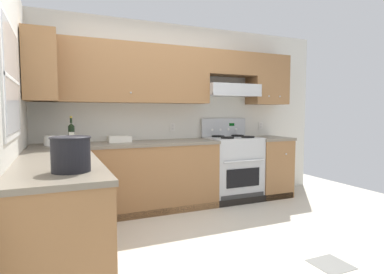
# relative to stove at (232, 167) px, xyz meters

# --- Properties ---
(ground_plane) EXTENTS (7.04, 7.04, 0.00)m
(ground_plane) POSITION_rel_stove_xyz_m (-1.14, -1.25, -0.48)
(ground_plane) COLOR beige
(floor_accent_tile) EXTENTS (0.30, 0.30, 0.01)m
(floor_accent_tile) POSITION_rel_stove_xyz_m (-0.27, -2.10, -0.48)
(floor_accent_tile) COLOR slate
(floor_accent_tile) RESTS_ON ground_plane
(wall_back) EXTENTS (4.68, 0.57, 2.55)m
(wall_back) POSITION_rel_stove_xyz_m (-0.75, 0.27, 1.00)
(wall_back) COLOR silver
(wall_back) RESTS_ON ground_plane
(wall_left) EXTENTS (0.47, 4.00, 2.55)m
(wall_left) POSITION_rel_stove_xyz_m (-2.73, -1.03, 0.87)
(wall_left) COLOR silver
(wall_left) RESTS_ON ground_plane
(counter_back_run) EXTENTS (3.60, 0.65, 0.91)m
(counter_back_run) POSITION_rel_stove_xyz_m (-1.12, -0.01, -0.03)
(counter_back_run) COLOR olive
(counter_back_run) RESTS_ON ground_plane
(counter_left_run) EXTENTS (0.63, 1.91, 0.91)m
(counter_left_run) POSITION_rel_stove_xyz_m (-2.39, -1.26, -0.03)
(counter_left_run) COLOR olive
(counter_left_run) RESTS_ON ground_plane
(stove) EXTENTS (0.76, 0.62, 1.20)m
(stove) POSITION_rel_stove_xyz_m (0.00, 0.00, 0.00)
(stove) COLOR #B7BABC
(stove) RESTS_ON ground_plane
(wine_bottle) EXTENTS (0.07, 0.07, 0.34)m
(wine_bottle) POSITION_rel_stove_xyz_m (-2.22, -0.04, 0.57)
(wine_bottle) COLOR black
(wine_bottle) RESTS_ON counter_back_run
(bowl) EXTENTS (0.28, 0.22, 0.08)m
(bowl) POSITION_rel_stove_xyz_m (-1.64, 0.11, 0.46)
(bowl) COLOR white
(bowl) RESTS_ON counter_back_run
(bucket) EXTENTS (0.26, 0.26, 0.23)m
(bucket) POSITION_rel_stove_xyz_m (-2.31, -1.83, 0.55)
(bucket) COLOR black
(bucket) RESTS_ON counter_left_run
(paper_towel_roll) EXTENTS (0.13, 0.13, 0.12)m
(paper_towel_roll) POSITION_rel_stove_xyz_m (-2.46, -0.03, 0.49)
(paper_towel_roll) COLOR white
(paper_towel_roll) RESTS_ON counter_back_run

